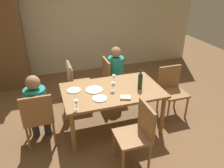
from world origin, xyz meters
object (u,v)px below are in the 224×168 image
object	(u,v)px
dinner_plate_guest_right	(100,98)
chair_far_right	(112,77)
dining_table	(112,94)
dinner_plate_guest_left	(74,90)
person_man_bearded	(117,70)
chair_left_end	(38,116)
dinner_plate_host	(94,90)
wine_glass_centre	(113,85)
person_woman_host	(37,105)
chair_right_end	(171,88)
wine_glass_near_left	(114,77)
chair_near	(138,131)
wine_glass_near_right	(76,103)
wine_bottle_tall_green	(140,80)
chair_far_left	(74,79)

from	to	relation	value
dinner_plate_guest_right	chair_far_right	bearing A→B (deg)	63.64
dining_table	dinner_plate_guest_left	size ratio (longest dim) A/B	7.17
person_man_bearded	dinner_plate_guest_left	distance (m)	1.22
chair_left_end	dinner_plate_guest_left	xyz separation A→B (m)	(0.59, 0.24, 0.21)
dinner_plate_host	dining_table	bearing A→B (deg)	-13.47
chair_left_end	wine_glass_centre	xyz separation A→B (m)	(1.19, 0.05, 0.31)
person_man_bearded	person_woman_host	bearing A→B (deg)	-61.73
chair_right_end	wine_glass_near_left	bearing A→B (deg)	-6.90
chair_near	wine_glass_centre	distance (m)	0.89
wine_glass_near_right	dinner_plate_guest_left	bearing A→B (deg)	84.68
person_man_bearded	wine_glass_centre	world-z (taller)	person_man_bearded
wine_glass_near_right	dinner_plate_host	xyz separation A→B (m)	(0.36, 0.47, -0.10)
chair_far_right	person_man_bearded	world-z (taller)	person_man_bearded
chair_far_right	chair_near	world-z (taller)	same
wine_bottle_tall_green	dinner_plate_host	xyz separation A→B (m)	(-0.73, 0.18, -0.14)
chair_right_end	dinner_plate_host	xyz separation A→B (m)	(-1.46, -0.02, 0.21)
chair_left_end	wine_glass_centre	size ratio (longest dim) A/B	6.17
chair_left_end	wine_glass_centre	bearing A→B (deg)	2.36
wine_glass_near_right	dinner_plate_host	distance (m)	0.60
wine_glass_near_left	chair_near	bearing A→B (deg)	-90.88
dining_table	person_woman_host	world-z (taller)	person_woman_host
wine_bottle_tall_green	dinner_plate_guest_right	size ratio (longest dim) A/B	1.51
wine_glass_centre	dinner_plate_host	size ratio (longest dim) A/B	0.54
chair_right_end	wine_glass_centre	xyz separation A→B (m)	(-1.18, -0.13, 0.31)
person_woman_host	dinner_plate_host	distance (m)	0.90
chair_far_right	wine_glass_near_right	xyz separation A→B (m)	(-0.92, -1.27, 0.31)
dining_table	wine_bottle_tall_green	world-z (taller)	wine_bottle_tall_green
chair_right_end	person_man_bearded	size ratio (longest dim) A/B	0.80
chair_right_end	wine_bottle_tall_green	world-z (taller)	wine_bottle_tall_green
person_man_bearded	wine_glass_near_right	distance (m)	1.65
person_man_bearded	chair_far_left	bearing A→B (deg)	-90.00
chair_far_left	dinner_plate_guest_left	size ratio (longest dim) A/B	4.11
chair_left_end	dinner_plate_host	bearing A→B (deg)	9.78
chair_right_end	wine_glass_near_left	xyz separation A→B (m)	(-1.08, 0.13, 0.31)
wine_glass_centre	dining_table	bearing A→B (deg)	97.57
dining_table	dinner_plate_host	distance (m)	0.31
dining_table	dinner_plate_host	bearing A→B (deg)	166.53
chair_far_left	dinner_plate_host	bearing A→B (deg)	14.12
dinner_plate_guest_right	wine_glass_near_left	bearing A→B (deg)	49.89
person_man_bearded	chair_near	bearing A→B (deg)	-9.78
dinner_plate_guest_right	dining_table	bearing A→B (deg)	39.88
chair_far_left	wine_glass_near_left	size ratio (longest dim) A/B	6.17
chair_far_left	chair_far_right	bearing A→B (deg)	90.00
person_woman_host	wine_glass_near_left	world-z (taller)	person_woman_host
wine_bottle_tall_green	dinner_plate_guest_right	world-z (taller)	wine_bottle_tall_green
chair_right_end	person_man_bearded	xyz separation A→B (m)	(-0.79, 0.78, 0.13)
chair_far_right	dinner_plate_guest_left	distance (m)	1.15
chair_near	person_man_bearded	world-z (taller)	person_man_bearded
dinner_plate_guest_right	chair_left_end	bearing A→B (deg)	171.48
wine_glass_near_right	wine_glass_near_left	bearing A→B (deg)	39.37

